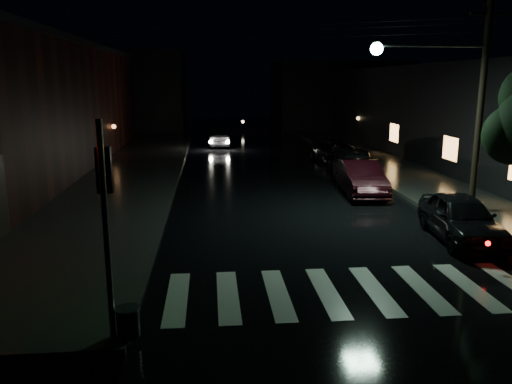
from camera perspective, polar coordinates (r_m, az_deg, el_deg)
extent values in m
plane|color=black|center=(11.68, -3.13, -12.79)|extent=(120.00, 120.00, 0.00)
cube|color=#282826|center=(25.47, -15.71, 0.94)|extent=(6.00, 44.00, 0.15)
cube|color=#282826|center=(27.10, 17.26, 1.52)|extent=(4.00, 44.00, 0.15)
cube|color=black|center=(33.47, 26.20, 7.86)|extent=(10.00, 40.00, 6.00)
cube|color=black|center=(56.39, -15.45, 11.10)|extent=(14.00, 10.00, 8.00)
cube|color=black|center=(57.40, 9.35, 10.89)|extent=(14.00, 10.00, 7.00)
cube|color=beige|center=(12.58, 10.82, -11.05)|extent=(9.00, 3.00, 0.01)
cylinder|color=slate|center=(9.66, -16.74, -4.51)|extent=(0.12, 0.12, 4.20)
cylinder|color=black|center=(10.28, -14.40, -14.29)|extent=(0.44, 0.44, 0.55)
cylinder|color=slate|center=(10.15, -14.49, -12.80)|extent=(0.48, 0.48, 0.04)
cube|color=black|center=(9.57, -16.97, 2.40)|extent=(0.28, 0.16, 0.85)
sphere|color=#0CFF33|center=(9.70, -16.77, 1.04)|extent=(0.20, 0.20, 0.20)
cylinder|color=black|center=(20.15, 24.30, 9.05)|extent=(0.24, 0.24, 8.00)
cube|color=black|center=(20.26, 25.14, 17.95)|extent=(1.40, 0.10, 0.10)
cylinder|color=slate|center=(19.27, 19.49, 15.44)|extent=(4.00, 0.08, 0.08)
sphere|color=#BFFFD8|center=(18.54, 13.63, 15.63)|extent=(0.44, 0.44, 0.44)
imported|color=black|center=(17.25, 22.39, -2.71)|extent=(2.18, 4.49, 1.48)
imported|color=black|center=(22.89, 11.87, 1.61)|extent=(1.92, 4.70, 1.51)
imported|color=black|center=(25.71, 11.33, 2.71)|extent=(2.36, 5.04, 1.42)
imported|color=black|center=(31.29, 9.50, 4.54)|extent=(3.02, 5.48, 1.45)
imported|color=black|center=(39.24, -3.82, 6.22)|extent=(2.02, 4.36, 1.38)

